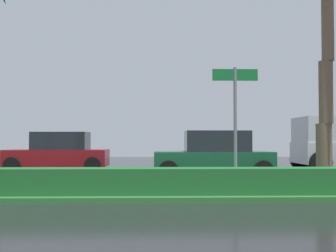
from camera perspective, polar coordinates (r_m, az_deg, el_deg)
The scene contains 6 objects.
ground_plane at distance 12.18m, azimuth -1.77°, elevation -8.71°, with size 90.00×42.00×0.10m, color black.
median_strip at distance 11.17m, azimuth -1.80°, elevation -8.69°, with size 85.50×4.00×0.15m, color #2D6B33.
median_hedge at distance 9.74m, azimuth -1.84°, elevation -7.50°, with size 76.50×0.70×0.60m.
street_name_sign at distance 10.22m, azimuth 9.13°, elevation 1.94°, with size 1.10×0.08×3.00m.
car_in_traffic_second at distance 18.77m, azimuth -14.64°, elevation -3.53°, with size 4.30×2.02×1.72m.
car_in_traffic_third at distance 15.54m, azimuth 6.26°, elevation -3.95°, with size 4.30×2.02×1.72m.
Camera 1 is at (0.06, -3.09, 1.42)m, focal length 44.79 mm.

